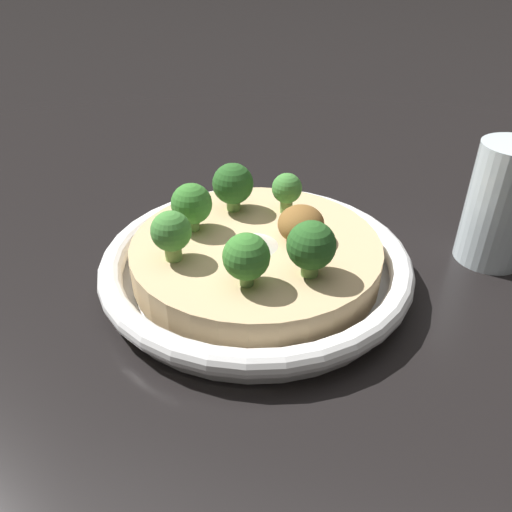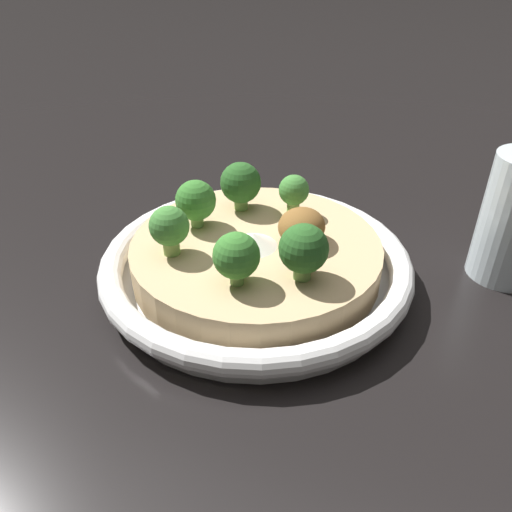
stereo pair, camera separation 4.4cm
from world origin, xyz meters
TOP-DOWN VIEW (x-y plane):
  - ground_plane at (0.00, 0.00)m, footprint 6.00×6.00m
  - risotto_bowl at (0.00, 0.00)m, footprint 0.27×0.27m
  - cheese_sprinkle at (0.01, -0.00)m, footprint 0.04×0.04m
  - crispy_onion_garnish at (-0.01, 0.04)m, footprint 0.04×0.04m
  - broccoli_back at (0.04, 0.05)m, footprint 0.04×0.04m
  - broccoli_right at (0.06, 0.01)m, footprint 0.04×0.04m
  - broccoli_back_left at (-0.06, 0.01)m, footprint 0.03×0.03m
  - broccoli_left at (-0.05, -0.04)m, footprint 0.04×0.04m
  - broccoli_front_right at (0.04, -0.06)m, footprint 0.03×0.03m
  - broccoli_front_left at (-0.01, -0.06)m, footprint 0.04×0.04m
  - drinking_glass at (-0.09, 0.21)m, footprint 0.06×0.06m

SIDE VIEW (x-z plane):
  - ground_plane at x=0.00m, z-range 0.00..0.00m
  - risotto_bowl at x=0.00m, z-range 0.00..0.04m
  - cheese_sprinkle at x=0.01m, z-range 0.04..0.05m
  - crispy_onion_garnish at x=-0.01m, z-range 0.04..0.07m
  - drinking_glass at x=-0.09m, z-range 0.00..0.11m
  - broccoli_back_left at x=-0.06m, z-range 0.04..0.08m
  - broccoli_right at x=0.06m, z-range 0.04..0.09m
  - broccoli_front_right at x=0.04m, z-range 0.04..0.09m
  - broccoli_front_left at x=-0.01m, z-range 0.04..0.09m
  - broccoli_back at x=0.04m, z-range 0.04..0.09m
  - broccoli_left at x=-0.05m, z-range 0.04..0.09m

